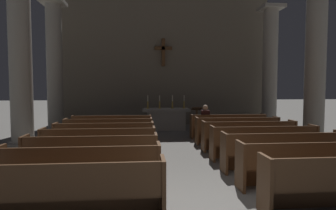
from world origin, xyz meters
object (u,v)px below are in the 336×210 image
at_px(column_right_third, 270,70).
at_px(lectern, 197,121).
at_px(pew_left_row_3, 92,155).
at_px(pew_left_row_7, 112,127).
at_px(candlestick_inner_right, 172,104).
at_px(pew_right_row_4, 264,142).
at_px(column_left_second, 21,61).
at_px(candlestick_outer_left, 148,104).
at_px(pew_right_row_2, 311,164).
at_px(pew_left_row_2, 81,170).
at_px(column_left_third, 55,68).
at_px(candlestick_outer_right, 184,104).
at_px(column_right_second, 315,64).
at_px(pew_right_row_7, 228,126).
at_px(pew_right_row_5, 249,136).
at_px(lone_worshipper, 205,121).
at_px(pew_right_row_6, 237,130).
at_px(pew_left_row_1, 65,192).
at_px(altar, 166,119).
at_px(pew_left_row_5, 105,138).
at_px(pew_right_row_3, 284,151).
at_px(pew_left_row_6, 109,132).
at_px(pew_left_row_4, 99,145).
at_px(candlestick_inner_left, 160,104).

relative_size(column_right_third, lectern, 5.08).
bearing_deg(pew_left_row_3, pew_left_row_7, 90.00).
bearing_deg(candlestick_inner_right, pew_right_row_4, -71.26).
height_order(column_left_second, column_right_third, same).
bearing_deg(pew_left_row_7, pew_left_row_3, -90.00).
bearing_deg(candlestick_outer_left, pew_right_row_2, -68.83).
bearing_deg(lectern, candlestick_outer_left, 150.02).
distance_m(pew_left_row_2, column_left_third, 8.87).
relative_size(column_right_third, candlestick_outer_right, 9.54).
xyz_separation_m(pew_right_row_4, candlestick_outer_right, (-1.40, 5.75, 0.73)).
relative_size(pew_right_row_4, column_right_second, 0.50).
distance_m(pew_left_row_2, pew_right_row_7, 7.22).
relative_size(pew_right_row_5, lone_worshipper, 2.24).
height_order(pew_left_row_2, lectern, lectern).
relative_size(pew_right_row_6, column_right_third, 0.50).
bearing_deg(pew_right_row_6, pew_left_row_7, 165.92).
height_order(pew_left_row_1, column_right_third, column_right_third).
bearing_deg(altar, pew_left_row_5, -115.97).
bearing_deg(pew_right_row_3, candlestick_outer_right, 101.51).
relative_size(pew_left_row_2, pew_right_row_3, 1.00).
bearing_deg(pew_left_row_6, candlestick_outer_left, 68.14).
xyz_separation_m(pew_left_row_3, pew_right_row_6, (4.50, 3.39, 0.00)).
bearing_deg(pew_left_row_2, pew_left_row_5, 90.00).
relative_size(pew_left_row_4, pew_right_row_7, 1.00).
distance_m(pew_left_row_5, pew_right_row_2, 5.63).
xyz_separation_m(pew_right_row_2, altar, (-2.25, 8.00, 0.06)).
bearing_deg(pew_left_row_6, pew_left_row_2, -90.00).
height_order(column_right_third, candlestick_inner_left, column_right_third).
height_order(pew_left_row_4, pew_right_row_5, same).
relative_size(pew_left_row_4, pew_right_row_6, 1.00).
relative_size(pew_right_row_2, pew_right_row_6, 1.00).
bearing_deg(column_left_second, column_left_third, 90.00).
height_order(pew_left_row_5, pew_right_row_4, same).
height_order(pew_left_row_2, column_left_second, column_left_second).
bearing_deg(pew_right_row_3, pew_left_row_4, 165.92).
distance_m(pew_left_row_3, pew_left_row_4, 1.13).
bearing_deg(pew_right_row_3, column_right_third, 68.18).
bearing_deg(candlestick_outer_right, pew_right_row_3, -78.49).
height_order(pew_right_row_4, lone_worshipper, lone_worshipper).
bearing_deg(pew_left_row_3, pew_right_row_7, 45.10).
xyz_separation_m(candlestick_outer_left, candlestick_outer_right, (1.70, 0.00, 0.00)).
bearing_deg(pew_right_row_7, lectern, 131.30).
relative_size(pew_left_row_2, pew_left_row_7, 1.00).
xyz_separation_m(pew_left_row_1, pew_right_row_3, (4.50, 2.26, 0.00)).
relative_size(pew_left_row_3, pew_right_row_7, 1.00).
bearing_deg(pew_right_row_5, pew_right_row_3, -90.00).
relative_size(pew_right_row_6, candlestick_inner_right, 4.82).
height_order(pew_left_row_4, column_left_third, column_left_third).
bearing_deg(lone_worshipper, pew_left_row_4, -136.33).
relative_size(pew_right_row_2, column_left_third, 0.50).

